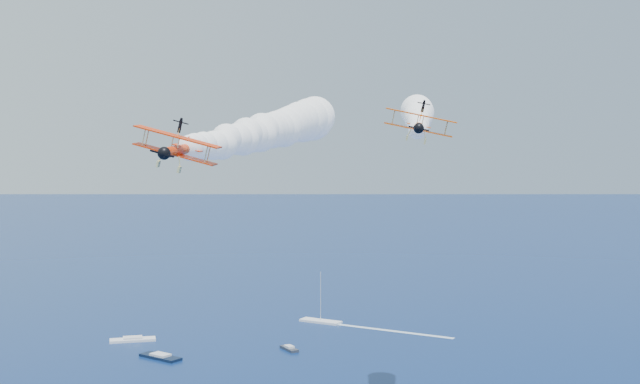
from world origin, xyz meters
TOP-DOWN VIEW (x-y plane):
  - biplane_lead at (19.31, 26.13)m, footprint 12.74×13.07m
  - biplane_trail at (-20.50, 16.21)m, footprint 10.87×11.25m
  - smoke_trail_lead at (44.28, 51.37)m, footprint 74.84×74.84m
  - smoke_trail_trail at (5.85, 40.00)m, footprint 74.83×74.49m

SIDE VIEW (x-z plane):
  - biplane_trail at x=-20.50m, z-range 51.46..58.45m
  - smoke_trail_trail at x=5.85m, z-range 51.47..63.93m
  - biplane_lead at x=19.31m, z-range 54.03..61.88m
  - smoke_trail_lead at x=44.28m, z-range 54.48..66.94m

